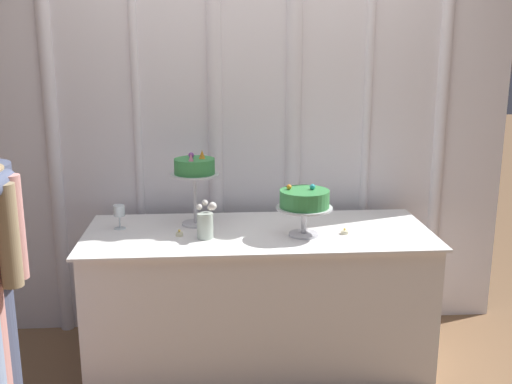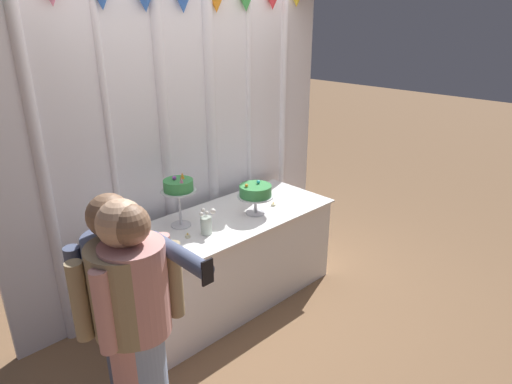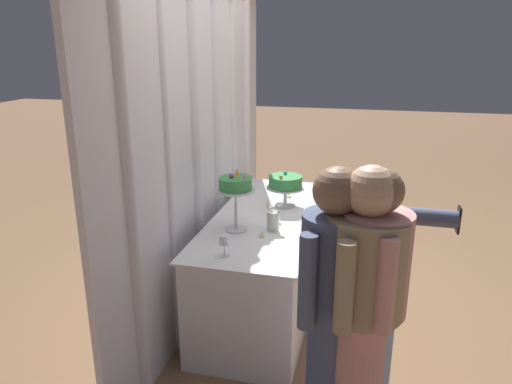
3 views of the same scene
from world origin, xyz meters
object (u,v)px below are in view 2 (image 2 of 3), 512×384
object	(u,v)px
cake_display_nearright	(255,192)
guest_man_dark_suit	(141,327)
wine_glass	(135,233)
tealight_near_left	(273,205)
cake_display_nearleft	(179,188)
flower_vase	(206,224)
guest_man_pink_jacket	(133,326)
tealight_far_left	(188,236)
cake_table	(228,260)
guest_girl_blue_dress	(122,310)

from	to	relation	value
cake_display_nearright	guest_man_dark_suit	xyz separation A→B (m)	(-1.49, -0.70, -0.14)
wine_glass	tealight_near_left	world-z (taller)	wine_glass
cake_display_nearleft	flower_vase	distance (m)	0.35
tealight_near_left	guest_man_pink_jacket	world-z (taller)	guest_man_pink_jacket
flower_vase	tealight_far_left	bearing A→B (deg)	160.84
flower_vase	guest_man_pink_jacket	bearing A→B (deg)	-146.91
flower_vase	tealight_far_left	xyz separation A→B (m)	(-0.14, 0.05, -0.07)
cake_table	cake_display_nearright	bearing A→B (deg)	-21.36
cake_display_nearright	flower_vase	distance (m)	0.54
tealight_far_left	cake_display_nearleft	bearing A→B (deg)	67.60
cake_table	cake_display_nearright	world-z (taller)	cake_display_nearright
cake_display_nearleft	tealight_far_left	size ratio (longest dim) A/B	10.87
cake_display_nearright	tealight_far_left	size ratio (longest dim) A/B	7.61
tealight_far_left	guest_girl_blue_dress	distance (m)	0.99
guest_man_pink_jacket	tealight_far_left	bearing A→B (deg)	39.38
cake_display_nearright	tealight_far_left	bearing A→B (deg)	176.91
flower_vase	guest_man_pink_jacket	distance (m)	1.18
cake_display_nearright	flower_vase	xyz separation A→B (m)	(-0.53, -0.01, -0.11)
wine_glass	guest_man_pink_jacket	bearing A→B (deg)	-120.78
guest_girl_blue_dress	guest_man_pink_jacket	distance (m)	0.14
cake_table	tealight_near_left	bearing A→B (deg)	-10.36
cake_display_nearleft	flower_vase	xyz separation A→B (m)	(0.06, -0.25, -0.23)
flower_vase	guest_girl_blue_dress	size ratio (longest dim) A/B	0.14
wine_glass	tealight_far_left	size ratio (longest dim) A/B	3.42
cake_table	guest_man_dark_suit	xyz separation A→B (m)	(-1.25, -0.79, 0.44)
cake_display_nearright	guest_man_dark_suit	world-z (taller)	guest_man_dark_suit
flower_vase	guest_girl_blue_dress	world-z (taller)	guest_girl_blue_dress
cake_display_nearleft	guest_girl_blue_dress	xyz separation A→B (m)	(-0.91, -0.75, -0.25)
cake_display_nearleft	wine_glass	distance (m)	0.48
cake_display_nearleft	wine_glass	bearing A→B (deg)	-173.49
cake_display_nearright	guest_girl_blue_dress	world-z (taller)	guest_girl_blue_dress
tealight_near_left	guest_girl_blue_dress	distance (m)	1.80
tealight_far_left	guest_man_pink_jacket	xyz separation A→B (m)	(-0.84, -0.69, 0.03)
wine_glass	tealight_far_left	world-z (taller)	wine_glass
flower_vase	guest_man_dark_suit	world-z (taller)	guest_man_dark_suit
tealight_far_left	guest_man_dark_suit	size ratio (longest dim) A/B	0.03
guest_man_dark_suit	guest_man_pink_jacket	xyz separation A→B (m)	(-0.02, 0.04, -0.01)
guest_man_pink_jacket	tealight_near_left	bearing A→B (deg)	20.93
cake_display_nearleft	guest_girl_blue_dress	bearing A→B (deg)	-140.42
wine_glass	tealight_far_left	bearing A→B (deg)	-24.72
tealight_near_left	guest_man_dark_suit	world-z (taller)	guest_man_dark_suit
tealight_near_left	wine_glass	bearing A→B (deg)	171.56
wine_glass	flower_vase	distance (m)	0.52
wine_glass	guest_girl_blue_dress	distance (m)	0.86
cake_display_nearright	guest_girl_blue_dress	bearing A→B (deg)	-161.06
wine_glass	guest_man_dark_suit	world-z (taller)	guest_man_dark_suit
wine_glass	tealight_far_left	distance (m)	0.38
cake_display_nearleft	cake_display_nearright	world-z (taller)	cake_display_nearleft
guest_girl_blue_dress	guest_man_dark_suit	distance (m)	0.18
cake_display_nearright	tealight_near_left	distance (m)	0.29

